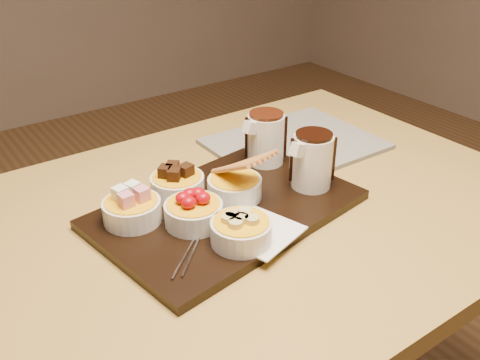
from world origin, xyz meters
TOP-DOWN VIEW (x-y plane):
  - dining_table at (0.00, 0.00)m, footprint 1.20×0.80m
  - serving_board at (-0.01, 0.00)m, footprint 0.50×0.37m
  - napkin at (-0.01, -0.10)m, footprint 0.15×0.15m
  - bowl_marshmallows at (-0.17, 0.05)m, footprint 0.10×0.10m
  - bowl_cake at (-0.06, 0.09)m, footprint 0.10×0.10m
  - bowl_strawberries at (-0.08, -0.01)m, footprint 0.10×0.10m
  - bowl_biscotti at (0.02, 0.02)m, footprint 0.10×0.10m
  - bowl_bananas at (-0.05, -0.11)m, footprint 0.10×0.10m
  - pitcher_dark_chocolate at (0.17, -0.03)m, footprint 0.09×0.09m
  - pitcher_milk_chocolate at (0.16, 0.10)m, footprint 0.09×0.09m
  - fondue_skewers at (-0.09, -0.04)m, footprint 0.19×0.22m
  - newspaper at (0.28, 0.15)m, footprint 0.36×0.29m

SIDE VIEW (x-z plane):
  - dining_table at x=0.00m, z-range 0.28..1.03m
  - newspaper at x=0.28m, z-range 0.75..0.76m
  - serving_board at x=-0.01m, z-range 0.75..0.77m
  - napkin at x=-0.01m, z-range 0.77..0.77m
  - fondue_skewers at x=-0.09m, z-range 0.77..0.78m
  - bowl_marshmallows at x=-0.17m, z-range 0.77..0.81m
  - bowl_cake at x=-0.06m, z-range 0.77..0.81m
  - bowl_strawberries at x=-0.08m, z-range 0.77..0.81m
  - bowl_biscotti at x=0.02m, z-range 0.77..0.81m
  - bowl_bananas at x=-0.05m, z-range 0.77..0.81m
  - pitcher_dark_chocolate at x=0.17m, z-range 0.77..0.87m
  - pitcher_milk_chocolate at x=0.16m, z-range 0.77..0.87m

